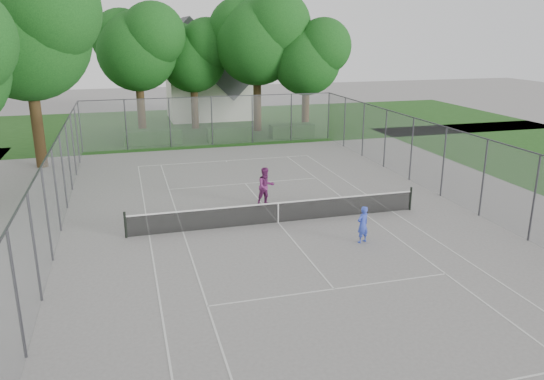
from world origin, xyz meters
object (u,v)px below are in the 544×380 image
object	(u,v)px
tennis_net	(278,212)
house	(208,78)
woman_player	(266,186)
girl_player	(363,224)

from	to	relation	value
tennis_net	house	bearing A→B (deg)	86.54
tennis_net	woman_player	xyz separation A→B (m)	(0.12, 2.52, 0.41)
girl_player	woman_player	xyz separation A→B (m)	(-2.44, 5.52, 0.18)
house	girl_player	world-z (taller)	house
house	woman_player	bearing A→B (deg)	-93.52
house	girl_player	bearing A→B (deg)	-88.63
tennis_net	woman_player	distance (m)	2.55
tennis_net	girl_player	bearing A→B (deg)	-49.59
tennis_net	woman_player	bearing A→B (deg)	87.19
girl_player	woman_player	world-z (taller)	woman_player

